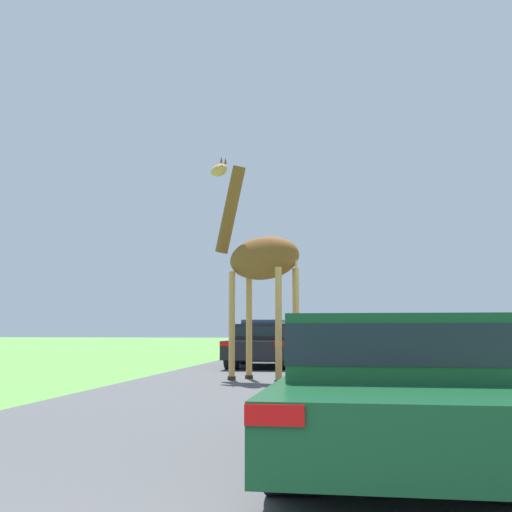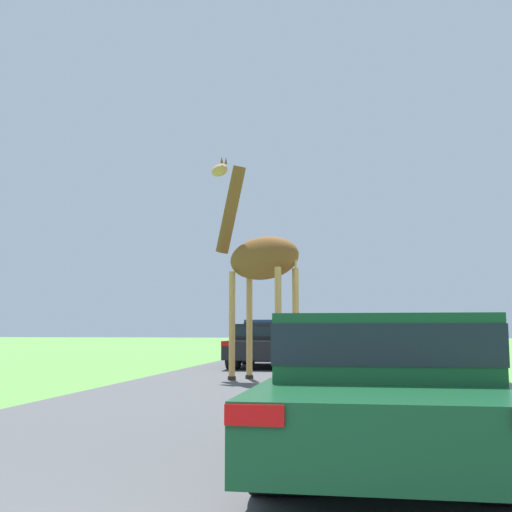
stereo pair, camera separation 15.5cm
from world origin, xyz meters
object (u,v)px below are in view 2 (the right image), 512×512
Objects in this scene: car_verge_right at (392,340)px; car_lead_maroon at (383,382)px; car_queue_right at (268,338)px; car_far_ahead at (399,355)px; car_rear_follower at (265,344)px; giraffe_near_road at (258,259)px; car_queue_left at (355,337)px.

car_lead_maroon is at bearing -92.71° from car_verge_right.
car_far_ahead is (4.29, -13.52, -0.09)m from car_queue_right.
car_lead_maroon is at bearing -76.89° from car_rear_follower.
giraffe_near_road is at bearing -112.46° from car_verge_right.
giraffe_near_road is 10.79m from car_queue_right.
car_queue_left is at bearing 93.00° from car_far_ahead.
car_rear_follower is (0.68, -5.19, -0.09)m from car_queue_right.
car_lead_maroon is at bearing -78.43° from car_queue_right.
car_verge_right is (0.77, 16.32, 0.08)m from car_lead_maroon.
car_queue_right is at bearing 107.59° from car_far_ahead.
giraffe_near_road is at bearing -82.94° from car_rear_follower.
car_rear_follower is at bearing 113.42° from car_far_ahead.
car_verge_right is at bearing 88.16° from car_far_ahead.
car_queue_left reaches higher than car_lead_maroon.
car_far_ahead is at bearing -66.58° from car_rear_follower.
car_queue_right is at bearing 97.45° from car_rear_follower.
car_lead_maroon is (2.52, -8.34, -2.07)m from giraffe_near_road.
car_far_ahead is 1.00× the size of car_verge_right.
giraffe_near_road is at bearing 106.84° from car_lead_maroon.
car_verge_right is at bearing 33.69° from car_rear_follower.
car_queue_left is 1.05× the size of car_far_ahead.
giraffe_near_road is 1.32× the size of car_rear_follower.
car_queue_right is (-1.34, 10.53, -1.96)m from giraffe_near_road.
giraffe_near_road is 1.16× the size of car_lead_maroon.
car_lead_maroon is 14.05m from car_rear_follower.
car_far_ahead is at bearing -91.84° from car_verge_right.
giraffe_near_road is 1.22× the size of car_queue_left.
car_queue_right is 6.25m from car_queue_left.
car_queue_left is (-0.56, 24.18, 0.08)m from car_lead_maroon.
car_queue_right is (-3.86, 18.87, 0.11)m from car_lead_maroon.
car_queue_left is (3.30, 5.31, -0.04)m from car_queue_right.
car_queue_right is at bearing 151.19° from car_verge_right.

